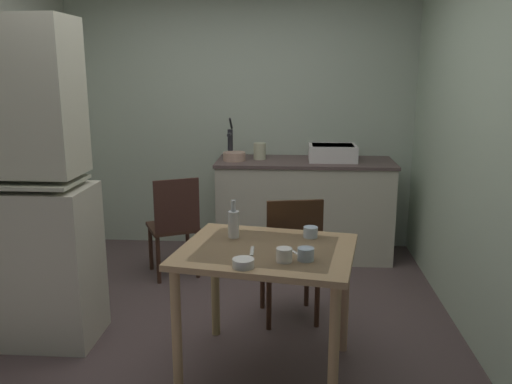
{
  "coord_description": "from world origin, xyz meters",
  "views": [
    {
      "loc": [
        0.53,
        -3.31,
        1.78
      ],
      "look_at": [
        0.29,
        0.17,
        0.96
      ],
      "focal_mm": 36.98,
      "sensor_mm": 36.0,
      "label": 1
    }
  ],
  "objects_px": {
    "mixing_bowl_counter": "(234,156)",
    "sink_basin": "(332,153)",
    "chair_by_counter": "(174,224)",
    "serving_bowl_wide": "(243,263)",
    "mug_dark": "(311,232)",
    "dining_table": "(267,266)",
    "chair_far_side": "(291,257)",
    "hand_pump": "(230,141)",
    "hutch_cabinet": "(17,197)",
    "glass_bottle": "(234,223)"
  },
  "relations": [
    {
      "from": "dining_table",
      "to": "hand_pump",
      "type": "bearing_deg",
      "value": 102.33
    },
    {
      "from": "sink_basin",
      "to": "serving_bowl_wide",
      "type": "bearing_deg",
      "value": -104.74
    },
    {
      "from": "serving_bowl_wide",
      "to": "mug_dark",
      "type": "height_order",
      "value": "mug_dark"
    },
    {
      "from": "mixing_bowl_counter",
      "to": "chair_by_counter",
      "type": "height_order",
      "value": "mixing_bowl_counter"
    },
    {
      "from": "chair_by_counter",
      "to": "serving_bowl_wide",
      "type": "height_order",
      "value": "chair_by_counter"
    },
    {
      "from": "dining_table",
      "to": "glass_bottle",
      "type": "height_order",
      "value": "glass_bottle"
    },
    {
      "from": "hutch_cabinet",
      "to": "dining_table",
      "type": "bearing_deg",
      "value": -9.92
    },
    {
      "from": "hand_pump",
      "to": "mug_dark",
      "type": "distance_m",
      "value": 2.01
    },
    {
      "from": "mixing_bowl_counter",
      "to": "chair_far_side",
      "type": "bearing_deg",
      "value": -68.06
    },
    {
      "from": "sink_basin",
      "to": "mug_dark",
      "type": "bearing_deg",
      "value": -97.96
    },
    {
      "from": "sink_basin",
      "to": "glass_bottle",
      "type": "distance_m",
      "value": 1.99
    },
    {
      "from": "sink_basin",
      "to": "glass_bottle",
      "type": "height_order",
      "value": "sink_basin"
    },
    {
      "from": "sink_basin",
      "to": "mixing_bowl_counter",
      "type": "height_order",
      "value": "sink_basin"
    },
    {
      "from": "hand_pump",
      "to": "hutch_cabinet",
      "type": "bearing_deg",
      "value": -122.74
    },
    {
      "from": "mixing_bowl_counter",
      "to": "serving_bowl_wide",
      "type": "bearing_deg",
      "value": -82.55
    },
    {
      "from": "hand_pump",
      "to": "glass_bottle",
      "type": "relative_size",
      "value": 1.67
    },
    {
      "from": "hutch_cabinet",
      "to": "glass_bottle",
      "type": "xyz_separation_m",
      "value": [
        1.4,
        -0.1,
        -0.11
      ]
    },
    {
      "from": "chair_far_side",
      "to": "chair_by_counter",
      "type": "distance_m",
      "value": 1.27
    },
    {
      "from": "mixing_bowl_counter",
      "to": "dining_table",
      "type": "distance_m",
      "value": 2.05
    },
    {
      "from": "dining_table",
      "to": "chair_far_side",
      "type": "xyz_separation_m",
      "value": [
        0.14,
        0.63,
        -0.17
      ]
    },
    {
      "from": "sink_basin",
      "to": "chair_far_side",
      "type": "height_order",
      "value": "sink_basin"
    },
    {
      "from": "sink_basin",
      "to": "glass_bottle",
      "type": "xyz_separation_m",
      "value": [
        -0.72,
        -1.85,
        -0.15
      ]
    },
    {
      "from": "mixing_bowl_counter",
      "to": "sink_basin",
      "type": "bearing_deg",
      "value": 3.13
    },
    {
      "from": "mixing_bowl_counter",
      "to": "mug_dark",
      "type": "distance_m",
      "value": 1.89
    },
    {
      "from": "serving_bowl_wide",
      "to": "mug_dark",
      "type": "distance_m",
      "value": 0.64
    },
    {
      "from": "hutch_cabinet",
      "to": "chair_by_counter",
      "type": "height_order",
      "value": "hutch_cabinet"
    },
    {
      "from": "chair_by_counter",
      "to": "hutch_cabinet",
      "type": "bearing_deg",
      "value": -123.48
    },
    {
      "from": "hand_pump",
      "to": "dining_table",
      "type": "xyz_separation_m",
      "value": [
        0.45,
        -2.08,
        -0.44
      ]
    },
    {
      "from": "dining_table",
      "to": "serving_bowl_wide",
      "type": "distance_m",
      "value": 0.35
    },
    {
      "from": "serving_bowl_wide",
      "to": "chair_far_side",
      "type": "bearing_deg",
      "value": 75.21
    },
    {
      "from": "hand_pump",
      "to": "chair_by_counter",
      "type": "relative_size",
      "value": 0.44
    },
    {
      "from": "hutch_cabinet",
      "to": "mug_dark",
      "type": "bearing_deg",
      "value": -1.83
    },
    {
      "from": "hutch_cabinet",
      "to": "dining_table",
      "type": "distance_m",
      "value": 1.66
    },
    {
      "from": "mixing_bowl_counter",
      "to": "serving_bowl_wide",
      "type": "relative_size",
      "value": 1.84
    },
    {
      "from": "hand_pump",
      "to": "mug_dark",
      "type": "xyz_separation_m",
      "value": [
        0.71,
        -1.86,
        -0.3
      ]
    },
    {
      "from": "mixing_bowl_counter",
      "to": "mug_dark",
      "type": "relative_size",
      "value": 2.41
    },
    {
      "from": "hutch_cabinet",
      "to": "chair_far_side",
      "type": "bearing_deg",
      "value": 11.21
    },
    {
      "from": "hand_pump",
      "to": "serving_bowl_wide",
      "type": "distance_m",
      "value": 2.43
    },
    {
      "from": "mixing_bowl_counter",
      "to": "serving_bowl_wide",
      "type": "distance_m",
      "value": 2.32
    },
    {
      "from": "mixing_bowl_counter",
      "to": "glass_bottle",
      "type": "xyz_separation_m",
      "value": [
        0.19,
        -1.8,
        -0.11
      ]
    },
    {
      "from": "sink_basin",
      "to": "chair_by_counter",
      "type": "bearing_deg",
      "value": -155.56
    },
    {
      "from": "sink_basin",
      "to": "chair_by_counter",
      "type": "height_order",
      "value": "sink_basin"
    },
    {
      "from": "dining_table",
      "to": "chair_far_side",
      "type": "relative_size",
      "value": 1.19
    },
    {
      "from": "hutch_cabinet",
      "to": "dining_table",
      "type": "height_order",
      "value": "hutch_cabinet"
    },
    {
      "from": "hand_pump",
      "to": "mixing_bowl_counter",
      "type": "relative_size",
      "value": 1.86
    },
    {
      "from": "glass_bottle",
      "to": "dining_table",
      "type": "bearing_deg",
      "value": -41.32
    },
    {
      "from": "sink_basin",
      "to": "chair_by_counter",
      "type": "relative_size",
      "value": 0.49
    },
    {
      "from": "hutch_cabinet",
      "to": "glass_bottle",
      "type": "height_order",
      "value": "hutch_cabinet"
    },
    {
      "from": "mixing_bowl_counter",
      "to": "dining_table",
      "type": "height_order",
      "value": "mixing_bowl_counter"
    },
    {
      "from": "serving_bowl_wide",
      "to": "mixing_bowl_counter",
      "type": "bearing_deg",
      "value": 97.45
    }
  ]
}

